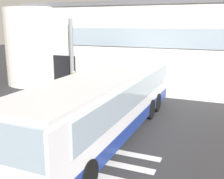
{
  "coord_description": "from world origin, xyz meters",
  "views": [
    {
      "loc": [
        5.98,
        -11.26,
        4.74
      ],
      "look_at": [
        0.89,
        1.01,
        1.5
      ],
      "focal_mm": 44.07,
      "sensor_mm": 36.0,
      "label": 1
    }
  ],
  "objects_px": {
    "passenger_by_doorway": "(93,81)",
    "passenger_at_curb_edge": "(107,85)",
    "bus_main_foreground": "(107,105)",
    "safety_bollard_yellow": "(133,98)",
    "entry_support_column": "(72,55)",
    "passenger_near_column": "(74,82)"
  },
  "relations": [
    {
      "from": "entry_support_column",
      "to": "safety_bollard_yellow",
      "type": "distance_m",
      "value": 5.8
    },
    {
      "from": "entry_support_column",
      "to": "bus_main_foreground",
      "type": "height_order",
      "value": "entry_support_column"
    },
    {
      "from": "bus_main_foreground",
      "to": "passenger_at_curb_edge",
      "type": "relative_size",
      "value": 7.33
    },
    {
      "from": "bus_main_foreground",
      "to": "passenger_at_curb_edge",
      "type": "height_order",
      "value": "bus_main_foreground"
    },
    {
      "from": "passenger_near_column",
      "to": "passenger_at_curb_edge",
      "type": "distance_m",
      "value": 2.39
    },
    {
      "from": "entry_support_column",
      "to": "passenger_near_column",
      "type": "distance_m",
      "value": 2.12
    },
    {
      "from": "bus_main_foreground",
      "to": "passenger_by_doorway",
      "type": "xyz_separation_m",
      "value": [
        -3.53,
        5.81,
        -0.41
      ]
    },
    {
      "from": "entry_support_column",
      "to": "bus_main_foreground",
      "type": "relative_size",
      "value": 0.41
    },
    {
      "from": "passenger_near_column",
      "to": "passenger_by_doorway",
      "type": "xyz_separation_m",
      "value": [
        1.13,
        0.57,
        0.0
      ]
    },
    {
      "from": "safety_bollard_yellow",
      "to": "entry_support_column",
      "type": "bearing_deg",
      "value": 160.6
    },
    {
      "from": "passenger_by_doorway",
      "to": "safety_bollard_yellow",
      "type": "height_order",
      "value": "passenger_by_doorway"
    },
    {
      "from": "bus_main_foreground",
      "to": "safety_bollard_yellow",
      "type": "distance_m",
      "value": 4.71
    },
    {
      "from": "entry_support_column",
      "to": "passenger_at_curb_edge",
      "type": "bearing_deg",
      "value": -19.87
    },
    {
      "from": "passenger_near_column",
      "to": "safety_bollard_yellow",
      "type": "height_order",
      "value": "passenger_near_column"
    },
    {
      "from": "passenger_by_doorway",
      "to": "safety_bollard_yellow",
      "type": "bearing_deg",
      "value": -20.75
    },
    {
      "from": "entry_support_column",
      "to": "passenger_near_column",
      "type": "relative_size",
      "value": 3.0
    },
    {
      "from": "passenger_by_doorway",
      "to": "passenger_at_curb_edge",
      "type": "distance_m",
      "value": 1.37
    },
    {
      "from": "passenger_by_doorway",
      "to": "passenger_at_curb_edge",
      "type": "height_order",
      "value": "same"
    },
    {
      "from": "bus_main_foreground",
      "to": "safety_bollard_yellow",
      "type": "height_order",
      "value": "bus_main_foreground"
    },
    {
      "from": "entry_support_column",
      "to": "safety_bollard_yellow",
      "type": "height_order",
      "value": "entry_support_column"
    },
    {
      "from": "passenger_by_doorway",
      "to": "bus_main_foreground",
      "type": "bearing_deg",
      "value": -58.7
    },
    {
      "from": "bus_main_foreground",
      "to": "passenger_at_curb_edge",
      "type": "xyz_separation_m",
      "value": [
        -2.28,
        5.26,
        -0.41
      ]
    }
  ]
}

